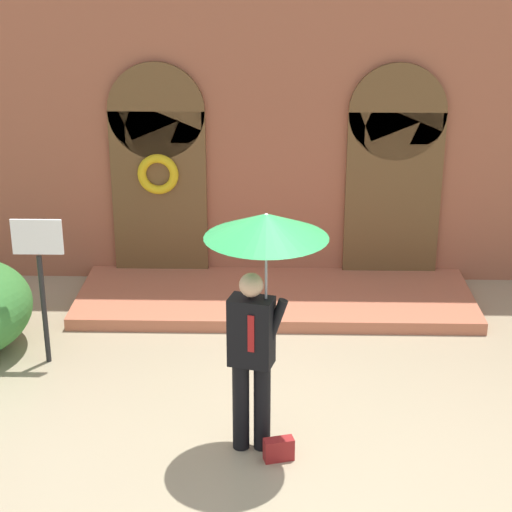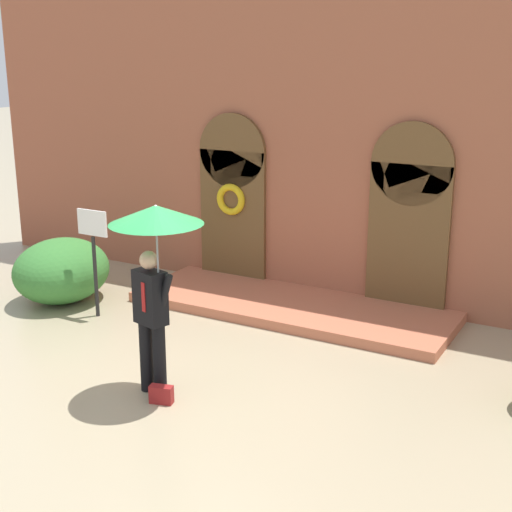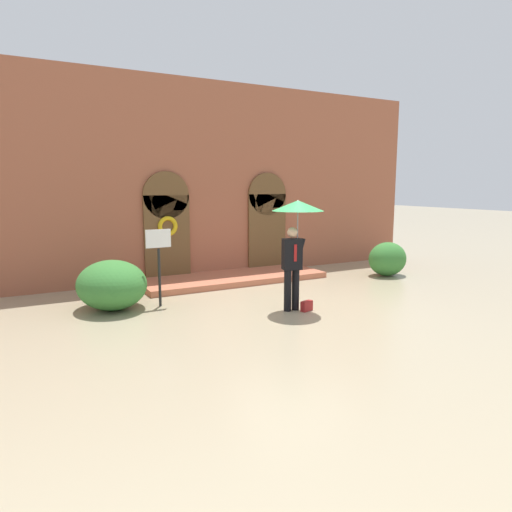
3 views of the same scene
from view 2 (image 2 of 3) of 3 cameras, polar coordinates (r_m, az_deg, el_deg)
The scene contains 6 objects.
ground_plane at distance 9.16m, azimuth -5.82°, elevation -10.22°, with size 80.00×80.00×0.00m, color tan.
building_facade at distance 11.94m, azimuth 5.38°, elevation 9.37°, with size 14.00×2.30×5.60m.
person_with_umbrella at distance 8.31m, azimuth -8.11°, elevation 1.05°, with size 1.10×1.10×2.36m.
handbag at distance 8.71m, azimuth -7.58°, elevation -10.92°, with size 0.28×0.12×0.22m, color maroon.
sign_post at distance 11.31m, azimuth -12.87°, elevation 0.84°, with size 0.56×0.06×1.72m.
shrub_left at distance 12.31m, azimuth -15.28°, elevation -1.13°, with size 1.48×1.69×1.07m, color #387A33.
Camera 2 is at (4.78, -6.70, 4.02)m, focal length 50.00 mm.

